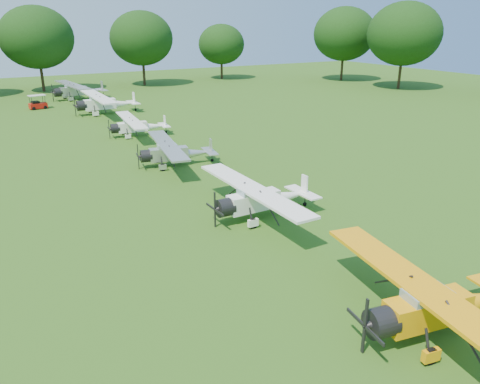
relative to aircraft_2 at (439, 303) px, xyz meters
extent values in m
plane|color=#204C13|center=(-1.16, 15.25, -1.23)|extent=(160.00, 160.00, 0.00)
cylinder|color=black|center=(48.27, 46.69, 1.26)|extent=(0.44, 0.44, 4.99)
ellipsoid|color=black|center=(48.27, 46.69, 7.36)|extent=(11.65, 11.65, 9.90)
cylinder|color=black|center=(47.73, 60.22, 1.17)|extent=(0.44, 0.44, 4.81)
ellipsoid|color=black|center=(47.73, 60.22, 7.06)|extent=(11.23, 11.23, 9.55)
cylinder|color=black|center=(29.17, 73.30, 0.62)|extent=(0.44, 0.44, 3.70)
ellipsoid|color=black|center=(29.17, 73.30, 5.14)|extent=(8.63, 8.63, 7.34)
cylinder|color=black|center=(13.11, 71.46, 1.02)|extent=(0.44, 0.44, 4.51)
ellipsoid|color=black|center=(13.11, 71.46, 6.53)|extent=(10.52, 10.52, 8.94)
cylinder|color=black|center=(-3.29, 71.99, 1.13)|extent=(0.44, 0.44, 4.74)
ellipsoid|color=black|center=(-3.29, 71.99, 6.92)|extent=(11.05, 11.05, 9.39)
cube|color=orange|center=(-0.50, 0.08, -0.18)|extent=(3.33, 1.45, 1.06)
cube|color=#8CA5B2|center=(-0.60, 0.09, 0.37)|extent=(1.73, 1.17, 0.55)
cylinder|color=black|center=(-2.38, 0.38, -0.18)|extent=(1.06, 1.17, 1.05)
cube|color=black|center=(-3.03, 0.48, -0.18)|extent=(0.08, 0.13, 2.11)
cube|color=orange|center=(-0.60, 0.09, 0.63)|extent=(3.11, 10.76, 0.14)
cylinder|color=black|center=(-1.49, -1.04, -0.93)|extent=(0.62, 0.25, 0.60)
cylinder|color=black|center=(-1.09, 1.45, -0.93)|extent=(0.62, 0.25, 0.60)
cube|color=white|center=(-0.32, 12.19, -0.22)|extent=(3.10, 0.96, 1.01)
cone|color=white|center=(2.28, 12.22, -0.37)|extent=(2.71, 0.90, 0.87)
cube|color=#8CA5B2|center=(-0.42, 12.19, 0.31)|extent=(1.55, 0.91, 0.53)
cylinder|color=black|center=(-2.15, 12.16, -0.22)|extent=(0.88, 1.01, 1.00)
cube|color=black|center=(-2.78, 12.15, -0.22)|extent=(0.06, 0.12, 2.02)
cube|color=white|center=(-0.42, 12.19, 0.55)|extent=(1.53, 10.23, 0.13)
cube|color=white|center=(3.24, 12.23, 0.12)|extent=(0.10, 0.53, 1.25)
cube|color=white|center=(3.15, 12.23, -0.32)|extent=(0.85, 2.71, 0.09)
cylinder|color=black|center=(-1.08, 10.97, -0.94)|extent=(0.58, 0.16, 0.58)
cylinder|color=black|center=(-1.11, 13.38, -0.94)|extent=(0.58, 0.16, 0.58)
cylinder|color=black|center=(3.34, 12.23, -1.12)|extent=(0.23, 0.08, 0.23)
cube|color=silver|center=(-0.78, 24.12, -0.28)|extent=(3.02, 1.34, 0.96)
cone|color=silver|center=(1.65, 23.72, -0.41)|extent=(2.66, 1.23, 0.82)
cube|color=#8CA5B2|center=(-0.87, 24.14, 0.23)|extent=(1.58, 1.07, 0.50)
cylinder|color=black|center=(-2.49, 24.41, -0.28)|extent=(0.97, 1.07, 0.95)
cube|color=black|center=(-3.08, 24.51, -0.28)|extent=(0.07, 0.12, 1.92)
cube|color=silver|center=(-0.87, 24.14, 0.45)|extent=(2.90, 9.76, 0.13)
cube|color=silver|center=(2.55, 23.57, 0.04)|extent=(0.17, 0.51, 1.19)
cube|color=silver|center=(2.46, 23.58, -0.37)|extent=(1.19, 2.65, 0.08)
cylinder|color=black|center=(-1.69, 23.12, -0.96)|extent=(0.56, 0.23, 0.55)
cylinder|color=black|center=(-1.32, 25.37, -0.96)|extent=(0.56, 0.23, 0.55)
cylinder|color=black|center=(2.64, 23.55, -1.12)|extent=(0.23, 0.11, 0.22)
cube|color=white|center=(-0.24, 35.14, -0.32)|extent=(2.85, 1.08, 0.91)
cone|color=white|center=(2.10, 34.93, -0.45)|extent=(2.50, 1.00, 0.78)
cube|color=#8CA5B2|center=(-0.32, 35.15, 0.16)|extent=(1.46, 0.92, 0.48)
cylinder|color=black|center=(-1.88, 35.29, -0.32)|extent=(0.86, 0.97, 0.90)
cube|color=black|center=(-2.44, 35.35, -0.32)|extent=(0.06, 0.11, 1.83)
cube|color=white|center=(-0.32, 35.15, 0.38)|extent=(2.10, 9.30, 0.12)
cube|color=white|center=(2.97, 34.85, -0.02)|extent=(0.13, 0.48, 1.13)
cube|color=white|center=(2.88, 34.86, -0.41)|extent=(0.96, 2.49, 0.08)
cylinder|color=black|center=(-1.03, 34.12, -0.97)|extent=(0.53, 0.19, 0.52)
cylinder|color=black|center=(-0.83, 36.29, -0.97)|extent=(0.53, 0.19, 0.52)
cylinder|color=black|center=(3.06, 34.84, -1.13)|extent=(0.21, 0.09, 0.21)
cube|color=white|center=(-0.16, 48.25, -0.05)|extent=(3.62, 1.08, 1.19)
cone|color=white|center=(2.90, 48.25, -0.22)|extent=(3.17, 1.03, 1.02)
cube|color=#8CA5B2|center=(-0.27, 48.25, 0.58)|extent=(1.81, 1.05, 0.62)
cylinder|color=black|center=(-2.31, 48.26, -0.05)|extent=(1.02, 1.18, 1.18)
cube|color=black|center=(-3.04, 48.26, -0.05)|extent=(0.07, 0.14, 2.38)
cube|color=white|center=(-0.27, 48.25, 0.86)|extent=(1.67, 12.00, 0.16)
cube|color=white|center=(4.03, 48.24, 0.35)|extent=(0.11, 0.62, 1.47)
cube|color=white|center=(3.92, 48.24, -0.16)|extent=(0.97, 3.17, 0.10)
cylinder|color=black|center=(-1.07, 46.84, -0.89)|extent=(0.68, 0.18, 0.68)
cylinder|color=black|center=(-1.06, 49.67, -0.89)|extent=(0.68, 0.18, 0.68)
cylinder|color=black|center=(4.14, 48.24, -1.10)|extent=(0.27, 0.09, 0.27)
cube|color=silver|center=(-0.73, 61.13, -0.05)|extent=(3.70, 1.43, 1.18)
cone|color=silver|center=(2.30, 61.45, -0.22)|extent=(3.24, 1.33, 1.01)
cube|color=#8CA5B2|center=(-0.84, 61.12, 0.57)|extent=(1.90, 1.22, 0.62)
cylinder|color=black|center=(-2.86, 60.92, -0.05)|extent=(1.13, 1.27, 1.17)
cube|color=black|center=(-3.59, 60.84, -0.05)|extent=(0.08, 0.14, 2.37)
cube|color=silver|center=(-0.84, 61.12, 0.85)|extent=(2.84, 12.05, 0.16)
cube|color=silver|center=(3.42, 61.56, 0.34)|extent=(0.18, 0.63, 1.46)
cube|color=silver|center=(3.30, 61.55, -0.16)|extent=(1.27, 3.24, 0.10)
cylinder|color=black|center=(-1.48, 59.64, -0.90)|extent=(0.69, 0.25, 0.68)
cylinder|color=black|center=(-1.77, 62.44, -0.90)|extent=(0.69, 0.25, 0.68)
cylinder|color=black|center=(3.53, 61.57, -1.10)|extent=(0.28, 0.12, 0.27)
cube|color=red|center=(-6.22, 55.64, -0.81)|extent=(2.21, 1.42, 0.66)
cube|color=black|center=(-6.50, 55.60, -0.44)|extent=(0.99, 1.15, 0.42)
cube|color=white|center=(-6.22, 55.64, 0.47)|extent=(2.13, 1.50, 0.08)
cylinder|color=black|center=(-6.83, 54.96, -1.03)|extent=(0.43, 0.19, 0.41)
cylinder|color=black|center=(-7.00, 56.11, -1.03)|extent=(0.43, 0.19, 0.41)
cylinder|color=black|center=(-5.44, 55.17, -1.03)|extent=(0.43, 0.19, 0.41)
cylinder|color=black|center=(-5.61, 56.32, -1.03)|extent=(0.43, 0.19, 0.41)
camera|label=1|loc=(-13.04, -8.84, 9.38)|focal=35.00mm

